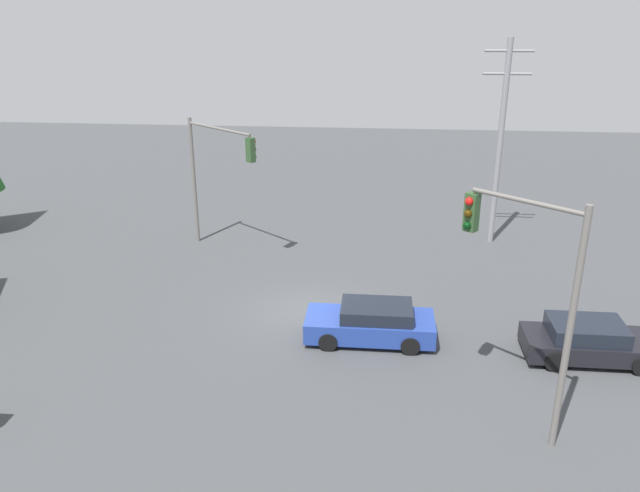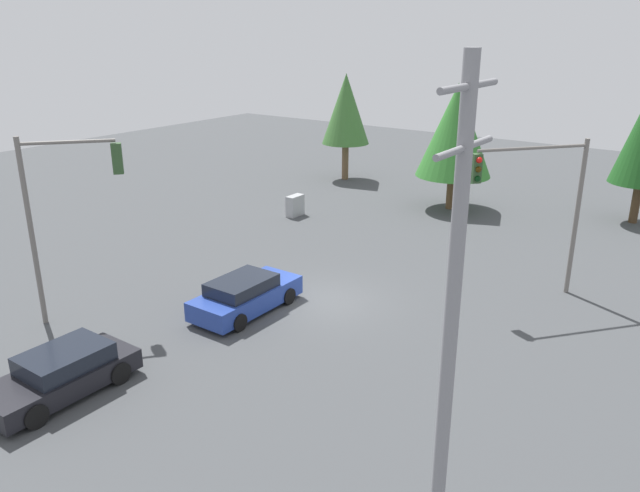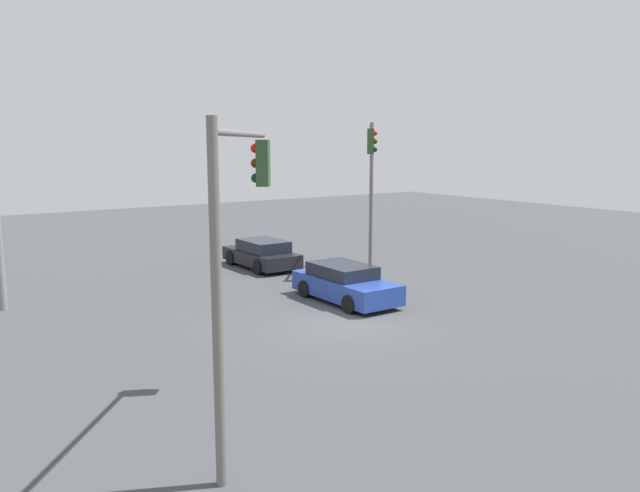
# 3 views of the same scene
# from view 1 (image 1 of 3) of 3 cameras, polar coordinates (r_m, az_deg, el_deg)

# --- Properties ---
(ground_plane) EXTENTS (80.00, 80.00, 0.00)m
(ground_plane) POSITION_cam_1_polar(r_m,az_deg,el_deg) (24.04, -1.13, -6.09)
(ground_plane) COLOR #424447
(sedan_blue) EXTENTS (4.47, 1.98, 1.36)m
(sedan_blue) POSITION_cam_1_polar(r_m,az_deg,el_deg) (21.95, 4.70, -7.01)
(sedan_blue) COLOR #233D93
(sedan_blue) RESTS_ON ground_plane
(sedan_dark) EXTENTS (4.33, 2.02, 1.32)m
(sedan_dark) POSITION_cam_1_polar(r_m,az_deg,el_deg) (22.62, 23.43, -7.98)
(sedan_dark) COLOR black
(sedan_dark) RESTS_ON ground_plane
(traffic_signal_main) EXTENTS (2.65, 2.29, 6.69)m
(traffic_signal_main) POSITION_cam_1_polar(r_m,az_deg,el_deg) (16.74, 18.64, -2.67)
(traffic_signal_main) COLOR slate
(traffic_signal_main) RESTS_ON ground_plane
(traffic_signal_cross) EXTENTS (3.76, 3.14, 6.16)m
(traffic_signal_cross) POSITION_cam_1_polar(r_m,az_deg,el_deg) (29.24, -9.53, 7.48)
(traffic_signal_cross) COLOR slate
(traffic_signal_cross) RESTS_ON ground_plane
(utility_pole_tall) EXTENTS (2.20, 0.28, 9.74)m
(utility_pole_tall) POSITION_cam_1_polar(r_m,az_deg,el_deg) (31.03, 16.17, 9.38)
(utility_pole_tall) COLOR gray
(utility_pole_tall) RESTS_ON ground_plane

